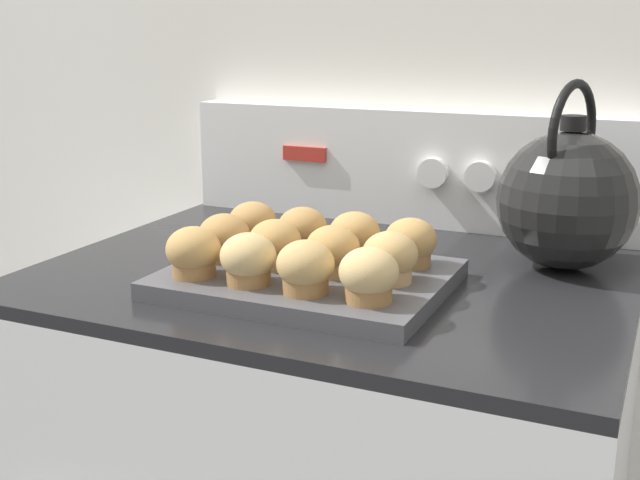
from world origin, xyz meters
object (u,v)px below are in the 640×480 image
(muffin_pan, at_px, (304,279))
(muffin_r1_c2, at_px, (333,251))
(muffin_r0_c2, at_px, (305,268))
(muffin_r2_c0, at_px, (253,225))
(muffin_r0_c1, at_px, (248,260))
(muffin_r1_c1, at_px, (275,245))
(muffin_r0_c0, at_px, (193,253))
(muffin_r1_c0, at_px, (224,238))
(muffin_r2_c2, at_px, (355,236))
(muffin_r1_c3, at_px, (390,258))
(muffin_r2_c3, at_px, (410,243))
(tea_kettle, at_px, (568,198))
(muffin_r0_c3, at_px, (369,276))
(muffin_r2_c1, at_px, (303,231))

(muffin_pan, height_order, muffin_r1_c2, muffin_r1_c2)
(muffin_r0_c2, relative_size, muffin_r2_c0, 1.00)
(muffin_pan, relative_size, muffin_r0_c1, 5.11)
(muffin_r0_c2, xyz_separation_m, muffin_r1_c1, (-0.08, 0.08, 0.00))
(muffin_r0_c0, height_order, muffin_r2_c0, same)
(muffin_r1_c0, relative_size, muffin_r2_c0, 1.00)
(muffin_r2_c2, bearing_deg, muffin_r2_c0, -179.78)
(muffin_r1_c3, height_order, muffin_r2_c3, same)
(muffin_r0_c0, bearing_deg, muffin_r1_c1, 45.44)
(muffin_r2_c0, relative_size, tea_kettle, 0.26)
(muffin_r1_c1, bearing_deg, muffin_pan, 4.23)
(muffin_r0_c1, xyz_separation_m, muffin_r1_c1, (-0.00, 0.07, 0.00))
(muffin_r1_c3, distance_m, muffin_r2_c3, 0.08)
(muffin_r2_c2, bearing_deg, muffin_r1_c2, -87.60)
(muffin_r1_c1, distance_m, tea_kettle, 0.40)
(muffin_r0_c3, relative_size, muffin_r2_c3, 1.00)
(muffin_r0_c2, xyz_separation_m, tea_kettle, (0.25, 0.30, 0.05))
(muffin_r0_c1, relative_size, muffin_r1_c3, 1.00)
(muffin_r1_c3, bearing_deg, muffin_r0_c3, -88.31)
(muffin_r1_c2, distance_m, muffin_r2_c2, 0.08)
(muffin_r0_c2, bearing_deg, muffin_r2_c3, 63.82)
(muffin_r0_c3, xyz_separation_m, muffin_r1_c1, (-0.16, 0.08, 0.00))
(muffin_r0_c1, xyz_separation_m, muffin_r2_c1, (-0.00, 0.15, 0.00))
(muffin_r0_c0, relative_size, muffin_r2_c0, 1.00)
(muffin_r0_c0, xyz_separation_m, muffin_r1_c0, (-0.00, 0.08, 0.00))
(muffin_r2_c3, bearing_deg, tea_kettle, 40.55)
(muffin_r1_c3, bearing_deg, muffin_r0_c0, -161.37)
(muffin_r1_c0, xyz_separation_m, muffin_r2_c1, (0.08, 0.08, 0.00))
(muffin_r0_c1, height_order, muffin_r1_c0, same)
(muffin_r0_c3, xyz_separation_m, muffin_r2_c3, (-0.00, 0.15, 0.00))
(muffin_r2_c0, relative_size, muffin_r2_c1, 1.00)
(muffin_r2_c1, bearing_deg, muffin_r1_c2, -45.00)
(muffin_r0_c2, distance_m, muffin_r1_c0, 0.17)
(muffin_r0_c2, bearing_deg, muffin_r1_c3, 46.11)
(muffin_r0_c1, distance_m, muffin_r0_c3, 0.15)
(muffin_r0_c2, bearing_deg, muffin_r1_c2, 89.45)
(muffin_r0_c1, height_order, muffin_r1_c1, same)
(muffin_r0_c0, bearing_deg, muffin_r2_c0, 91.28)
(muffin_r0_c1, xyz_separation_m, muffin_r1_c3, (0.15, 0.08, 0.00))
(muffin_r1_c1, relative_size, muffin_r1_c3, 1.00)
(muffin_r1_c0, distance_m, tea_kettle, 0.46)
(muffin_r1_c2, relative_size, muffin_r2_c1, 1.00)
(muffin_r2_c3, bearing_deg, muffin_r1_c1, -153.14)
(muffin_r0_c3, relative_size, tea_kettle, 0.26)
(muffin_r0_c0, xyz_separation_m, tea_kettle, (0.40, 0.30, 0.05))
(muffin_pan, relative_size, muffin_r2_c0, 5.11)
(muffin_r0_c3, distance_m, muffin_r2_c0, 0.28)
(muffin_r0_c0, xyz_separation_m, muffin_r1_c1, (0.07, 0.07, 0.00))
(tea_kettle, bearing_deg, muffin_r2_c1, -155.83)
(muffin_r2_c2, bearing_deg, muffin_r2_c3, -2.59)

